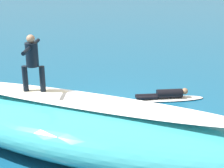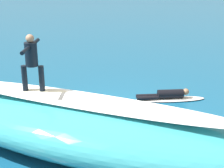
# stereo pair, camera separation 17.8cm
# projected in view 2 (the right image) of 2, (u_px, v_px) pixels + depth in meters

# --- Properties ---
(ground_plane) EXTENTS (120.00, 120.00, 0.00)m
(ground_plane) POSITION_uv_depth(u_px,v_px,m) (117.00, 119.00, 10.80)
(ground_plane) COLOR #145175
(wave_crest) EXTENTS (9.46, 4.07, 1.34)m
(wave_crest) POSITION_uv_depth(u_px,v_px,m) (87.00, 127.00, 8.82)
(wave_crest) COLOR teal
(wave_crest) RESTS_ON ground_plane
(wave_foam_lip) EXTENTS (7.86, 2.00, 0.08)m
(wave_foam_lip) POSITION_uv_depth(u_px,v_px,m) (86.00, 101.00, 8.58)
(wave_foam_lip) COLOR white
(wave_foam_lip) RESTS_ON wave_crest
(surfboard_riding) EXTENTS (2.12, 0.92, 0.09)m
(surfboard_riding) POSITION_uv_depth(u_px,v_px,m) (34.00, 92.00, 9.10)
(surfboard_riding) COLOR #EAE5C6
(surfboard_riding) RESTS_ON wave_crest
(surfer_riding) EXTENTS (0.57, 1.38, 1.46)m
(surfer_riding) POSITION_uv_depth(u_px,v_px,m) (31.00, 59.00, 8.79)
(surfer_riding) COLOR black
(surfer_riding) RESTS_ON surfboard_riding
(surfboard_paddling) EXTENTS (2.43, 1.29, 0.07)m
(surfboard_paddling) POSITION_uv_depth(u_px,v_px,m) (170.00, 99.00, 12.20)
(surfboard_paddling) COLOR silver
(surfboard_paddling) RESTS_ON ground_plane
(surfer_paddling) EXTENTS (1.77, 0.84, 0.33)m
(surfer_paddling) POSITION_uv_depth(u_px,v_px,m) (166.00, 94.00, 12.12)
(surfer_paddling) COLOR black
(surfer_paddling) RESTS_ON surfboard_paddling
(foam_patch_mid) EXTENTS (0.84, 0.76, 0.17)m
(foam_patch_mid) POSITION_uv_depth(u_px,v_px,m) (148.00, 114.00, 10.94)
(foam_patch_mid) COLOR white
(foam_patch_mid) RESTS_ON ground_plane
(foam_patch_far) EXTENTS (1.20, 1.22, 0.16)m
(foam_patch_far) POSITION_uv_depth(u_px,v_px,m) (165.00, 126.00, 10.16)
(foam_patch_far) COLOR white
(foam_patch_far) RESTS_ON ground_plane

